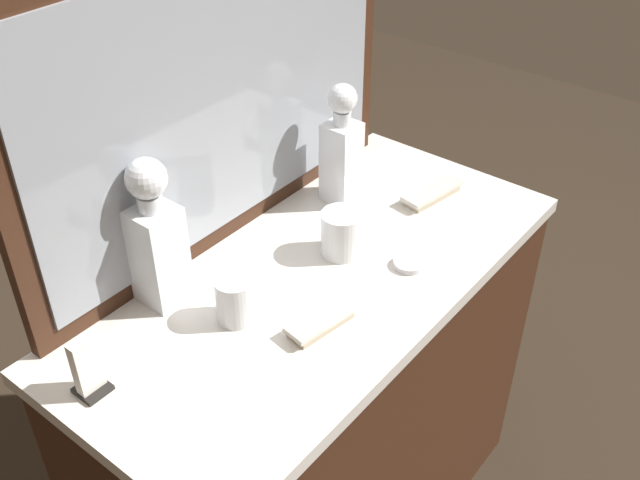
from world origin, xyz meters
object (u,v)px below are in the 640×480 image
crystal_tumbler_center (341,235)px  crystal_tumbler_far_right (235,301)px  silver_brush_far_left (321,321)px  napkin_holder (88,370)px  porcelain_dish (409,264)px  silver_brush_far_right (432,193)px  crystal_decanter_center (341,155)px  crystal_decanter_left (157,246)px

crystal_tumbler_center → crystal_tumbler_far_right: (-0.27, 0.03, -0.00)m
silver_brush_far_left → napkin_holder: 0.40m
silver_brush_far_left → porcelain_dish: (0.24, -0.03, -0.01)m
crystal_tumbler_far_right → napkin_holder: napkin_holder is taller
silver_brush_far_right → silver_brush_far_left: (-0.49, -0.07, -0.00)m
crystal_decanter_center → silver_brush_far_left: bearing=-147.5°
crystal_tumbler_center → silver_brush_far_left: 0.23m
silver_brush_far_left → napkin_holder: (-0.35, 0.19, 0.03)m
crystal_tumbler_far_right → silver_brush_far_left: bearing=-60.1°
silver_brush_far_left → napkin_holder: napkin_holder is taller
crystal_decanter_center → napkin_holder: size_ratio=2.48×
crystal_tumbler_far_right → napkin_holder: (-0.27, 0.06, 0.01)m
crystal_decanter_left → napkin_holder: bearing=-159.7°
crystal_decanter_left → porcelain_dish: bearing=-40.4°
napkin_holder → silver_brush_far_left: bearing=-29.2°
crystal_decanter_left → crystal_decanter_center: bearing=-6.2°
crystal_tumbler_far_right → napkin_holder: 0.28m
crystal_decanter_center → napkin_holder: 0.71m
crystal_decanter_left → crystal_tumbler_far_right: 0.17m
crystal_tumbler_far_right → porcelain_dish: 0.36m
crystal_decanter_left → crystal_tumbler_far_right: crystal_decanter_left is taller
silver_brush_far_right → silver_brush_far_left: size_ratio=1.13×
crystal_decanter_center → porcelain_dish: bearing=-114.1°
crystal_decanter_center → napkin_holder: (-0.71, -0.03, -0.06)m
silver_brush_far_left → porcelain_dish: size_ratio=2.31×
crystal_tumbler_center → crystal_decanter_left: bearing=150.9°
crystal_decanter_center → crystal_tumbler_far_right: size_ratio=3.10×
silver_brush_far_right → silver_brush_far_left: bearing=-172.0°
crystal_tumbler_center → silver_brush_far_left: (-0.20, -0.11, -0.03)m
silver_brush_far_right → napkin_holder: (-0.83, 0.13, 0.03)m
silver_brush_far_right → silver_brush_far_left: same height
silver_brush_far_right → silver_brush_far_left: 0.49m
crystal_decanter_center → silver_brush_far_left: crystal_decanter_center is taller
crystal_decanter_center → silver_brush_far_right: 0.23m
crystal_tumbler_far_right → crystal_decanter_left: bearing=105.3°
silver_brush_far_right → napkin_holder: 0.84m
crystal_decanter_center → napkin_holder: crystal_decanter_center is taller
crystal_tumbler_center → silver_brush_far_left: crystal_tumbler_center is taller
silver_brush_far_left → crystal_decanter_left: bearing=112.7°
napkin_holder → crystal_decanter_center: bearing=2.7°
crystal_tumbler_far_right → silver_brush_far_right: (0.56, -0.07, -0.03)m
crystal_tumbler_center → silver_brush_far_right: crystal_tumbler_center is taller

